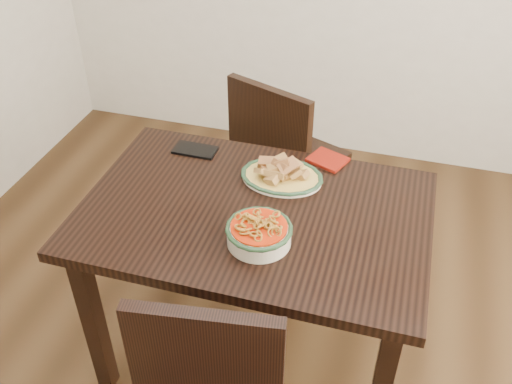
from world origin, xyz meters
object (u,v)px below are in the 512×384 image
(fish_plate, at_px, (282,169))
(noodle_bowl, at_px, (259,232))
(smartphone, at_px, (195,150))
(chair_far, at_px, (282,156))
(dining_table, at_px, (254,232))

(fish_plate, distance_m, noodle_bowl, 0.35)
(noodle_bowl, distance_m, smartphone, 0.58)
(noodle_bowl, bearing_deg, chair_far, 98.91)
(chair_far, height_order, noodle_bowl, chair_far)
(noodle_bowl, bearing_deg, dining_table, 111.55)
(chair_far, distance_m, noodle_bowl, 0.92)
(chair_far, xyz_separation_m, noodle_bowl, (0.13, -0.86, 0.29))
(chair_far, relative_size, smartphone, 5.35)
(smartphone, bearing_deg, noodle_bowl, -47.89)
(chair_far, height_order, fish_plate, chair_far)
(dining_table, relative_size, chair_far, 1.32)
(dining_table, distance_m, chair_far, 0.73)
(fish_plate, bearing_deg, chair_far, 103.28)
(chair_far, bearing_deg, noodle_bowl, 120.43)
(fish_plate, bearing_deg, smartphone, 166.77)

